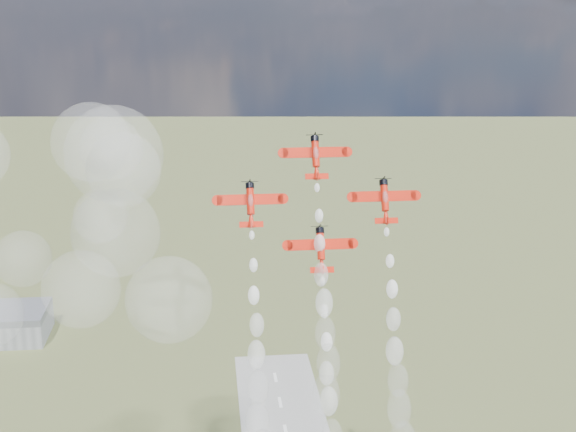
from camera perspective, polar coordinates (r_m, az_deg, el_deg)
The scene contains 8 objects.
plane_lead at distance 160.87m, azimuth 1.98°, elevation 4.28°, with size 12.99×6.60×8.57m.
plane_left at distance 157.29m, azimuth -2.68°, elevation 0.89°, with size 12.99×6.60×8.57m.
plane_right at distance 160.96m, azimuth 6.90°, elevation 1.13°, with size 12.99×6.60×8.57m.
plane_slot at distance 156.79m, azimuth 2.35°, elevation -2.33°, with size 12.99×6.60×8.57m.
smoke_trail_lead at distance 154.83m, azimuth 2.70°, elevation -9.59°, with size 5.40×20.95×39.03m.
smoke_trail_left at distance 153.75m, azimuth -2.07°, elevation -13.41°, with size 5.67×21.15×39.52m.
smoke_trail_right at distance 157.49m, azimuth 7.91°, elevation -12.73°, with size 5.12×21.23×39.24m.
drifted_smoke_cloud at distance 183.28m, azimuth -14.55°, elevation 0.04°, with size 66.07×31.22×57.61m.
Camera 1 is at (-24.22, -152.90, 142.27)m, focal length 50.00 mm.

